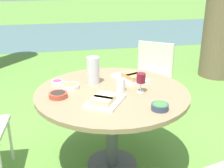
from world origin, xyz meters
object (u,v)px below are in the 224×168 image
water_pitcher (93,70)px  wine_glass (141,79)px  dining_table (112,102)px  chair_far_back (152,74)px

water_pitcher → wine_glass: (0.35, -0.29, -0.00)m
water_pitcher → wine_glass: bearing=-40.0°
dining_table → chair_far_back: chair_far_back is taller
dining_table → water_pitcher: water_pitcher is taller
dining_table → wine_glass: (0.22, -0.08, 0.22)m
dining_table → water_pitcher: 0.33m
water_pitcher → dining_table: bearing=-60.2°
wine_glass → chair_far_back: bearing=65.3°
dining_table → water_pitcher: bearing=119.8°
chair_far_back → wine_glass: size_ratio=5.47×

